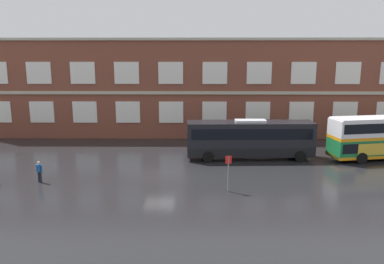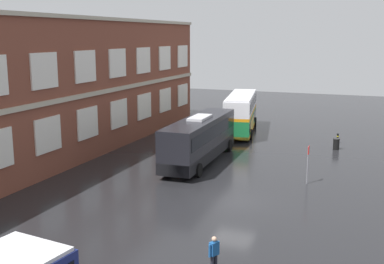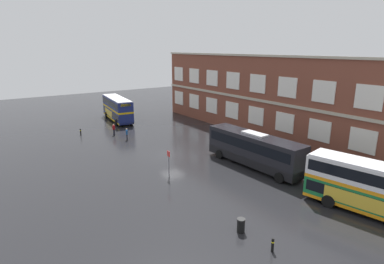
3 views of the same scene
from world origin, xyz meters
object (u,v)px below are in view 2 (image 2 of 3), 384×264
touring_coach (200,139)px  safety_bollard_east (338,138)px  second_passenger (214,253)px  bus_stand_flag (308,161)px  double_decker_middle (241,113)px  station_litter_bin (336,144)px

touring_coach → safety_bollard_east: bearing=-40.9°
second_passenger → safety_bollard_east: 29.04m
bus_stand_flag → safety_bollard_east: 14.32m
double_decker_middle → touring_coach: (-13.09, -0.20, -0.24)m
double_decker_middle → safety_bollard_east: size_ratio=11.88×
second_passenger → station_litter_bin: second_passenger is taller
bus_stand_flag → station_litter_bin: bus_stand_flag is taller
double_decker_middle → station_litter_bin: (-4.46, -10.21, -1.63)m
second_passenger → bus_stand_flag: (14.66, -1.91, 0.70)m
second_passenger → station_litter_bin: size_ratio=1.65×
double_decker_middle → station_litter_bin: 11.26m
touring_coach → second_passenger: touring_coach is taller
double_decker_middle → bus_stand_flag: (-15.91, -9.25, -0.51)m
second_passenger → safety_bollard_east: bearing=-5.4°
station_litter_bin → safety_bollard_east: (2.79, 0.11, -0.03)m
safety_bollard_east → second_passenger: bearing=174.6°
double_decker_middle → safety_bollard_east: 10.37m
double_decker_middle → station_litter_bin: bearing=-113.6°
touring_coach → bus_stand_flag: 9.48m
station_litter_bin → second_passenger: bearing=173.7°
second_passenger → safety_bollard_east: (28.91, -2.76, -0.44)m
second_passenger → safety_bollard_east: size_ratio=1.79×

